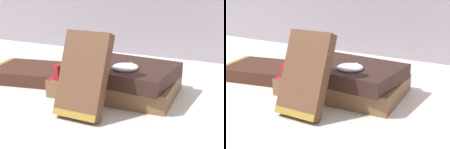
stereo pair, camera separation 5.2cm
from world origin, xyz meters
TOP-DOWN VIEW (x-y plane):
  - ground_plane at (0.00, 0.00)m, footprint 3.00×3.00m
  - book_flat_bottom at (0.04, 0.01)m, footprint 0.26×0.18m
  - book_flat_top at (0.05, -0.00)m, footprint 0.23×0.16m
  - book_side_left at (-0.18, 0.00)m, footprint 0.22×0.17m
  - book_leaning_front at (0.04, -0.12)m, footprint 0.09×0.08m
  - pocket_watch at (0.08, -0.03)m, footprint 0.05×0.06m
  - reading_glasses at (-0.01, 0.14)m, footprint 0.10×0.07m

SIDE VIEW (x-z plane):
  - ground_plane at x=0.00m, z-range 0.00..0.00m
  - reading_glasses at x=-0.01m, z-range 0.00..0.00m
  - book_side_left at x=-0.18m, z-range 0.00..0.03m
  - book_flat_bottom at x=0.04m, z-range 0.00..0.04m
  - book_flat_top at x=0.05m, z-range 0.04..0.07m
  - book_leaning_front at x=0.04m, z-range 0.00..0.15m
  - pocket_watch at x=0.08m, z-range 0.07..0.07m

